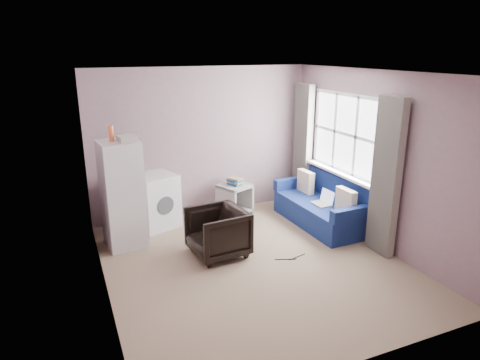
{
  "coord_description": "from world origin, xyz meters",
  "views": [
    {
      "loc": [
        -2.21,
        -4.68,
        2.77
      ],
      "look_at": [
        0.05,
        0.6,
        1.0
      ],
      "focal_mm": 32.0,
      "sensor_mm": 36.0,
      "label": 1
    }
  ],
  "objects_px": {
    "side_table": "(235,197)",
    "fridge": "(122,194)",
    "washing_machine": "(155,200)",
    "armchair": "(217,230)",
    "sofa": "(324,207)"
  },
  "relations": [
    {
      "from": "washing_machine",
      "to": "sofa",
      "type": "height_order",
      "value": "washing_machine"
    },
    {
      "from": "armchair",
      "to": "washing_machine",
      "type": "relative_size",
      "value": 0.86
    },
    {
      "from": "sofa",
      "to": "side_table",
      "type": "bearing_deg",
      "value": 138.76
    },
    {
      "from": "armchair",
      "to": "side_table",
      "type": "height_order",
      "value": "armchair"
    },
    {
      "from": "fridge",
      "to": "washing_machine",
      "type": "height_order",
      "value": "fridge"
    },
    {
      "from": "fridge",
      "to": "sofa",
      "type": "distance_m",
      "value": 3.2
    },
    {
      "from": "armchair",
      "to": "sofa",
      "type": "xyz_separation_m",
      "value": [
        2.0,
        0.38,
        -0.08
      ]
    },
    {
      "from": "fridge",
      "to": "side_table",
      "type": "bearing_deg",
      "value": 8.46
    },
    {
      "from": "sofa",
      "to": "washing_machine",
      "type": "bearing_deg",
      "value": 157.69
    },
    {
      "from": "washing_machine",
      "to": "fridge",
      "type": "bearing_deg",
      "value": -157.17
    },
    {
      "from": "side_table",
      "to": "fridge",
      "type": "bearing_deg",
      "value": -164.98
    },
    {
      "from": "washing_machine",
      "to": "side_table",
      "type": "relative_size",
      "value": 1.33
    },
    {
      "from": "fridge",
      "to": "side_table",
      "type": "height_order",
      "value": "fridge"
    },
    {
      "from": "armchair",
      "to": "fridge",
      "type": "xyz_separation_m",
      "value": [
        -1.13,
        0.83,
        0.42
      ]
    },
    {
      "from": "armchair",
      "to": "sofa",
      "type": "relative_size",
      "value": 0.41
    }
  ]
}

